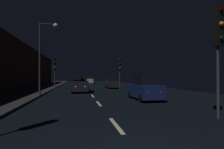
% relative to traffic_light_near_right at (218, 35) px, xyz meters
% --- Properties ---
extents(ground, '(26.33, 84.00, 0.02)m').
position_rel_traffic_light_near_right_xyz_m(ground, '(-4.77, 21.28, -3.77)').
color(ground, black).
extents(sidewalk_left, '(4.40, 84.00, 0.15)m').
position_rel_traffic_light_near_right_xyz_m(sidewalk_left, '(-11.73, 21.28, -3.69)').
color(sidewalk_left, '#28282B').
rests_on(sidewalk_left, ground).
extents(building_facade_left, '(0.80, 63.00, 6.90)m').
position_rel_traffic_light_near_right_xyz_m(building_facade_left, '(-14.33, 17.78, -0.32)').
color(building_facade_left, '#472319').
rests_on(building_facade_left, ground).
extents(lane_centerline, '(0.16, 12.41, 0.01)m').
position_rel_traffic_light_near_right_xyz_m(lane_centerline, '(-4.77, 5.02, -3.76)').
color(lane_centerline, beige).
rests_on(lane_centerline, ground).
extents(traffic_light_near_right, '(0.35, 0.48, 5.15)m').
position_rel_traffic_light_near_right_xyz_m(traffic_light_near_right, '(0.00, 0.00, 0.00)').
color(traffic_light_near_right, '#38383A').
rests_on(traffic_light_near_right, ground).
extents(traffic_light_far_left, '(0.31, 0.46, 4.78)m').
position_rel_traffic_light_near_right_xyz_m(traffic_light_far_left, '(-9.43, 19.79, -0.30)').
color(traffic_light_far_left, '#38383A').
rests_on(traffic_light_far_left, ground).
extents(traffic_light_far_right, '(0.32, 0.46, 4.69)m').
position_rel_traffic_light_near_right_xyz_m(traffic_light_far_right, '(-0.10, 18.14, -0.37)').
color(traffic_light_far_right, '#38383A').
rests_on(traffic_light_far_right, ground).
extents(streetlamp_overhead, '(1.70, 0.44, 6.89)m').
position_rel_traffic_light_near_right_xyz_m(streetlamp_overhead, '(-9.16, 10.43, 0.83)').
color(streetlamp_overhead, '#2D2D30').
rests_on(streetlamp_overhead, ground).
extents(car_approaching_headlights, '(1.97, 4.27, 2.15)m').
position_rel_traffic_light_near_right_xyz_m(car_approaching_headlights, '(-5.89, 14.35, -2.78)').
color(car_approaching_headlights, black).
rests_on(car_approaching_headlights, ground).
extents(car_parked_right_far, '(1.69, 3.66, 1.85)m').
position_rel_traffic_light_near_right_xyz_m(car_parked_right_far, '(-0.90, 20.37, -2.92)').
color(car_parked_right_far, black).
rests_on(car_parked_right_far, ground).
extents(car_parked_right_near, '(1.84, 3.98, 2.01)m').
position_rel_traffic_light_near_right_xyz_m(car_parked_right_near, '(-0.90, 6.51, -2.85)').
color(car_parked_right_near, '#141E51').
rests_on(car_parked_right_near, ground).
extents(car_distant_taillights, '(1.87, 4.05, 2.04)m').
position_rel_traffic_light_near_right_xyz_m(car_distant_taillights, '(-3.10, 38.59, -2.83)').
color(car_distant_taillights, '#A5A8AD').
rests_on(car_distant_taillights, ground).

